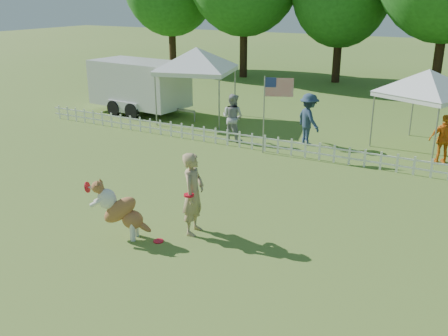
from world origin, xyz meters
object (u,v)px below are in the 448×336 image
(handler, at_px, (193,194))
(spectator_a, at_px, (233,117))
(flag_pole, at_px, (264,115))
(spectator_b, at_px, (309,119))
(frisbee_on_turf, at_px, (158,241))
(canopy_tent_left, at_px, (197,85))
(dog, at_px, (121,210))
(cargo_trailer, at_px, (140,87))
(canopy_tent_right, at_px, (424,111))
(spectator_c, at_px, (444,139))

(handler, bearing_deg, spectator_a, 11.80)
(handler, bearing_deg, flag_pole, 0.85)
(spectator_a, height_order, spectator_b, spectator_b)
(frisbee_on_turf, bearing_deg, canopy_tent_left, 117.61)
(flag_pole, xyz_separation_m, spectator_b, (0.99, 1.78, -0.40))
(dog, distance_m, spectator_a, 8.39)
(canopy_tent_left, distance_m, spectator_b, 5.71)
(frisbee_on_turf, bearing_deg, flag_pole, 95.94)
(dog, xyz_separation_m, cargo_trailer, (-7.52, 10.27, 0.54))
(handler, distance_m, spectator_b, 8.15)
(canopy_tent_right, xyz_separation_m, spectator_c, (0.88, -1.40, -0.57))
(dog, relative_size, spectator_b, 0.72)
(handler, xyz_separation_m, cargo_trailer, (-8.81, 9.26, 0.25))
(handler, distance_m, cargo_trailer, 12.79)
(frisbee_on_turf, xyz_separation_m, spectator_b, (0.24, 8.93, 0.93))
(canopy_tent_right, bearing_deg, flag_pole, -121.49)
(canopy_tent_left, bearing_deg, frisbee_on_turf, -76.85)
(canopy_tent_left, height_order, flag_pole, canopy_tent_left)
(cargo_trailer, xyz_separation_m, spectator_c, (13.19, -1.03, -0.41))
(canopy_tent_left, relative_size, canopy_tent_right, 1.11)
(spectator_b, bearing_deg, cargo_trailer, 32.03)
(flag_pole, height_order, spectator_b, flag_pole)
(flag_pole, distance_m, spectator_b, 2.07)
(cargo_trailer, bearing_deg, spectator_c, 0.62)
(frisbee_on_turf, height_order, canopy_tent_right, canopy_tent_right)
(canopy_tent_left, height_order, spectator_a, canopy_tent_left)
(cargo_trailer, relative_size, spectator_b, 2.94)
(canopy_tent_left, relative_size, cargo_trailer, 0.55)
(canopy_tent_left, height_order, cargo_trailer, canopy_tent_left)
(cargo_trailer, height_order, flag_pole, flag_pole)
(spectator_a, xyz_separation_m, spectator_c, (7.24, 0.99, -0.08))
(handler, relative_size, dog, 1.43)
(handler, height_order, cargo_trailer, cargo_trailer)
(canopy_tent_right, height_order, spectator_c, canopy_tent_right)
(canopy_tent_right, height_order, spectator_b, canopy_tent_right)
(canopy_tent_left, distance_m, spectator_c, 10.22)
(cargo_trailer, bearing_deg, frisbee_on_turf, -45.13)
(dog, distance_m, canopy_tent_left, 11.32)
(canopy_tent_left, bearing_deg, spectator_a, -50.77)
(cargo_trailer, distance_m, flag_pole, 8.15)
(handler, xyz_separation_m, spectator_b, (-0.21, 8.15, -0.03))
(spectator_a, bearing_deg, dog, 104.95)
(canopy_tent_right, distance_m, spectator_c, 1.75)
(dog, distance_m, spectator_c, 10.83)
(spectator_b, bearing_deg, spectator_a, 58.35)
(canopy_tent_right, bearing_deg, handler, -86.16)
(frisbee_on_turf, bearing_deg, cargo_trailer, 129.77)
(canopy_tent_left, xyz_separation_m, spectator_a, (2.89, -2.13, -0.65))
(spectator_a, bearing_deg, spectator_b, -156.91)
(dog, relative_size, spectator_c, 0.84)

